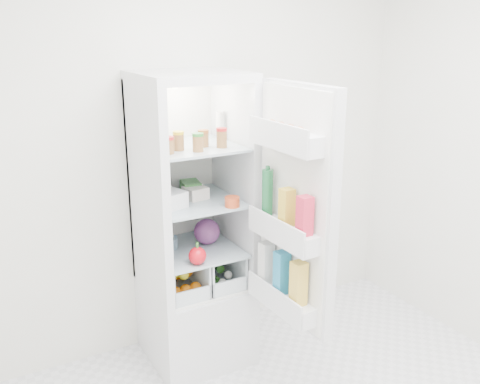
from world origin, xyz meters
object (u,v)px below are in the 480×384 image
refrigerator (191,257)px  red_cabbage (207,232)px  mushroom_bowl (166,243)px  fridge_door (293,214)px

refrigerator → red_cabbage: size_ratio=11.29×
mushroom_bowl → fridge_door: (0.46, -0.67, 0.31)m
red_cabbage → mushroom_bowl: 0.26m
mushroom_bowl → fridge_door: fridge_door is taller
fridge_door → refrigerator: bearing=24.1°
red_cabbage → mushroom_bowl: bearing=165.6°
red_cabbage → fridge_door: 0.70m
refrigerator → mushroom_bowl: (-0.15, 0.03, 0.11)m
mushroom_bowl → refrigerator: bearing=-11.9°
refrigerator → mushroom_bowl: bearing=168.1°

